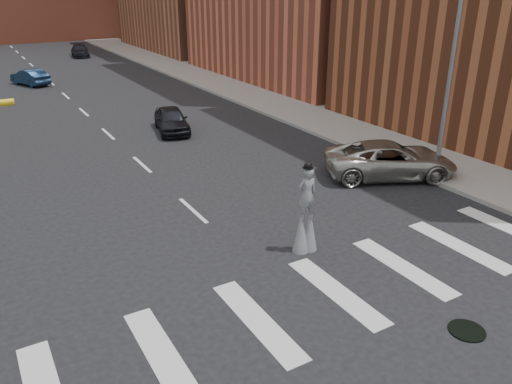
{
  "coord_description": "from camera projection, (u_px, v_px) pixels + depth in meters",
  "views": [
    {
      "loc": [
        -6.63,
        -8.04,
        8.02
      ],
      "look_at": [
        0.95,
        4.88,
        1.7
      ],
      "focal_mm": 35.0,
      "sensor_mm": 36.0,
      "label": 1
    }
  ],
  "objects": [
    {
      "name": "ground_plane",
      "position": [
        321.0,
        326.0,
        12.6
      ],
      "size": [
        160.0,
        160.0,
        0.0
      ],
      "primitive_type": "plane",
      "color": "black",
      "rests_on": "ground"
    },
    {
      "name": "sidewalk_right",
      "position": [
        253.0,
        94.0,
        38.25
      ],
      "size": [
        5.0,
        90.0,
        0.18
      ],
      "primitive_type": "cube",
      "color": "gray",
      "rests_on": "ground"
    },
    {
      "name": "manhole",
      "position": [
        467.0,
        331.0,
        12.4
      ],
      "size": [
        0.9,
        0.9,
        0.04
      ],
      "primitive_type": "cylinder",
      "color": "black",
      "rests_on": "ground"
    },
    {
      "name": "streetlight",
      "position": [
        450.0,
        64.0,
        20.54
      ],
      "size": [
        2.05,
        0.2,
        9.0
      ],
      "color": "slate",
      "rests_on": "ground"
    },
    {
      "name": "stilt_performer",
      "position": [
        306.0,
        217.0,
        15.7
      ],
      "size": [
        0.84,
        0.55,
        3.03
      ],
      "rotation": [
        0.0,
        0.0,
        3.05
      ],
      "color": "#331F14",
      "rests_on": "ground"
    },
    {
      "name": "suv_crossing",
      "position": [
        390.0,
        160.0,
        21.96
      ],
      "size": [
        6.26,
        4.9,
        1.58
      ],
      "primitive_type": "imported",
      "rotation": [
        0.0,
        0.0,
        1.11
      ],
      "color": "#AFADA5",
      "rests_on": "ground"
    },
    {
      "name": "car_near",
      "position": [
        171.0,
        120.0,
        28.69
      ],
      "size": [
        2.51,
        4.39,
        1.41
      ],
      "primitive_type": "imported",
      "rotation": [
        0.0,
        0.0,
        -0.22
      ],
      "color": "black",
      "rests_on": "ground"
    },
    {
      "name": "car_mid",
      "position": [
        30.0,
        77.0,
        41.73
      ],
      "size": [
        2.89,
        4.29,
        1.34
      ],
      "primitive_type": "imported",
      "rotation": [
        0.0,
        0.0,
        3.54
      ],
      "color": "navy",
      "rests_on": "ground"
    },
    {
      "name": "car_far",
      "position": [
        80.0,
        51.0,
        57.73
      ],
      "size": [
        2.45,
        4.73,
        1.31
      ],
      "primitive_type": "imported",
      "rotation": [
        0.0,
        0.0,
        -0.14
      ],
      "color": "black",
      "rests_on": "ground"
    }
  ]
}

